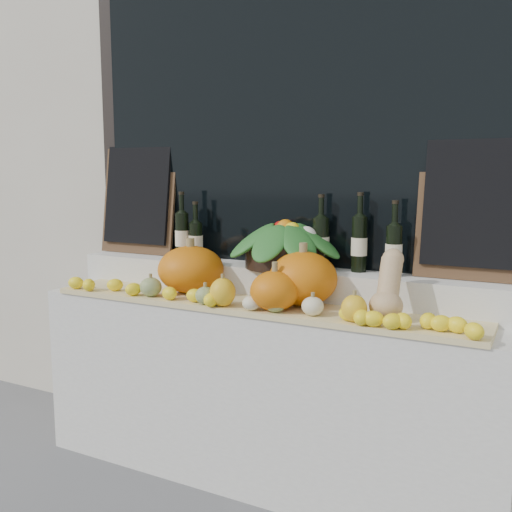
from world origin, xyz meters
TOP-DOWN VIEW (x-y plane):
  - storefront_facade at (0.00, 2.25)m, footprint 7.00×0.94m
  - display_sill at (0.00, 1.52)m, footprint 2.30×0.55m
  - rear_tier at (0.00, 1.68)m, footprint 2.30×0.25m
  - straw_bedding at (0.00, 1.40)m, footprint 2.10×0.32m
  - pumpkin_left at (-0.38, 1.48)m, footprint 0.43×0.43m
  - pumpkin_right at (0.23, 1.48)m, footprint 0.37×0.37m
  - pumpkin_center at (0.16, 1.33)m, footprint 0.27×0.27m
  - butternut_squash at (0.64, 1.41)m, footprint 0.14×0.20m
  - decorative_gourds at (0.04, 1.30)m, footprint 1.14×0.14m
  - lemon_heap at (0.00, 1.29)m, footprint 2.20×0.16m
  - produce_bowl at (0.05, 1.66)m, footprint 0.61×0.61m
  - wine_bottle_far_left at (-0.55, 1.65)m, footprint 0.08×0.08m
  - wine_bottle_near_left at (-0.48, 1.66)m, footprint 0.08×0.08m
  - wine_bottle_tall at (0.22, 1.70)m, footprint 0.08×0.08m
  - wine_bottle_near_right at (0.41, 1.71)m, footprint 0.08×0.08m
  - wine_bottle_far_right at (0.59, 1.67)m, footprint 0.08×0.08m
  - chalkboard_left at (-0.92, 1.74)m, footprint 0.50×0.12m
  - chalkboard_right at (0.92, 1.74)m, footprint 0.50×0.12m

SIDE VIEW (x-z plane):
  - display_sill at x=0.00m, z-range 0.00..0.88m
  - straw_bedding at x=0.00m, z-range 0.88..0.90m
  - lemon_heap at x=0.00m, z-range 0.91..0.97m
  - decorative_gourds at x=0.04m, z-range 0.88..1.03m
  - rear_tier at x=0.00m, z-range 0.88..1.04m
  - pumpkin_center at x=0.16m, z-range 0.91..1.08m
  - pumpkin_left at x=-0.38m, z-range 0.91..1.14m
  - pumpkin_right at x=0.23m, z-range 0.90..1.15m
  - butternut_squash at x=0.64m, z-range 0.89..1.17m
  - wine_bottle_near_left at x=-0.48m, z-range 0.99..1.30m
  - wine_bottle_far_right at x=0.59m, z-range 0.99..1.33m
  - produce_bowl at x=0.05m, z-range 1.04..1.28m
  - wine_bottle_tall at x=0.22m, z-range 0.99..1.35m
  - wine_bottle_far_left at x=-0.55m, z-range 0.99..1.35m
  - wine_bottle_near_right at x=0.41m, z-range 0.99..1.36m
  - chalkboard_left at x=-0.92m, z-range 1.05..1.67m
  - chalkboard_right at x=0.92m, z-range 1.05..1.67m
  - storefront_facade at x=0.00m, z-range 0.00..4.50m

